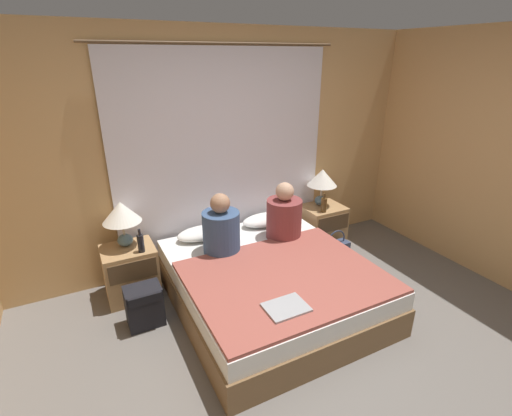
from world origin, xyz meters
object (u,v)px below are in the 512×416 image
object	(u,v)px
lamp_right	(322,180)
person_right_in_bed	(284,216)
bed	(270,284)
handbag_on_floor	(335,250)
nightstand_right	(322,226)
pillow_right	(266,220)
person_left_in_bed	(221,229)
backpack_on_floor	(144,304)
nightstand_left	(131,272)
pillow_left	(203,233)
beer_bottle_on_right_stand	(324,205)
laptop_on_bed	(286,307)
beer_bottle_on_left_stand	(141,243)
lamp_left	(121,215)

from	to	relation	value
lamp_right	person_right_in_bed	world-z (taller)	person_right_in_bed
bed	handbag_on_floor	size ratio (longest dim) A/B	5.23
nightstand_right	pillow_right	world-z (taller)	pillow_right
person_left_in_bed	backpack_on_floor	world-z (taller)	person_left_in_bed
lamp_right	bed	bearing A→B (deg)	-145.19
nightstand_left	pillow_left	distance (m)	0.81
beer_bottle_on_right_stand	laptop_on_bed	distance (m)	1.80
pillow_left	person_right_in_bed	bearing A→B (deg)	-24.82
lamp_right	person_right_in_bed	bearing A→B (deg)	-153.32
beer_bottle_on_left_stand	handbag_on_floor	world-z (taller)	beer_bottle_on_left_stand
lamp_right	person_right_in_bed	size ratio (longest dim) A/B	0.75
lamp_left	backpack_on_floor	bearing A→B (deg)	-87.78
nightstand_right	laptop_on_bed	size ratio (longest dim) A/B	1.66
lamp_right	laptop_on_bed	size ratio (longest dim) A/B	1.42
bed	beer_bottle_on_right_stand	xyz separation A→B (m)	(1.05, 0.60, 0.40)
lamp_left	laptop_on_bed	distance (m)	1.76
nightstand_right	laptop_on_bed	distance (m)	1.96
lamp_left	handbag_on_floor	world-z (taller)	lamp_left
laptop_on_bed	lamp_left	bearing A→B (deg)	122.09
nightstand_right	lamp_left	distance (m)	2.36
bed	beer_bottle_on_right_stand	distance (m)	1.27
nightstand_right	nightstand_left	bearing A→B (deg)	180.00
bed	person_right_in_bed	size ratio (longest dim) A/B	3.18
nightstand_right	pillow_left	world-z (taller)	pillow_left
beer_bottle_on_right_stand	handbag_on_floor	distance (m)	0.55
pillow_right	laptop_on_bed	distance (m)	1.55
nightstand_left	person_left_in_bed	distance (m)	0.98
bed	lamp_left	distance (m)	1.53
nightstand_right	laptop_on_bed	bearing A→B (deg)	-134.73
person_left_in_bed	nightstand_left	bearing A→B (deg)	159.64
nightstand_right	laptop_on_bed	xyz separation A→B (m)	(-1.37, -1.39, 0.21)
nightstand_left	person_right_in_bed	world-z (taller)	person_right_in_bed
pillow_right	beer_bottle_on_right_stand	world-z (taller)	beer_bottle_on_right_stand
nightstand_left	handbag_on_floor	distance (m)	2.27
person_right_in_bed	handbag_on_floor	xyz separation A→B (m)	(0.70, -0.03, -0.56)
pillow_left	handbag_on_floor	size ratio (longest dim) A/B	1.53
person_right_in_bed	handbag_on_floor	bearing A→B (deg)	-2.35
lamp_right	handbag_on_floor	bearing A→B (deg)	-96.79
pillow_right	person_right_in_bed	xyz separation A→B (m)	(0.02, -0.35, 0.18)
nightstand_left	lamp_left	xyz separation A→B (m)	(0.00, 0.07, 0.58)
backpack_on_floor	handbag_on_floor	size ratio (longest dim) A/B	1.02
pillow_right	handbag_on_floor	xyz separation A→B (m)	(0.72, -0.38, -0.38)
pillow_left	person_left_in_bed	distance (m)	0.40
beer_bottle_on_left_stand	nightstand_right	bearing A→B (deg)	3.26
person_left_in_bed	person_right_in_bed	distance (m)	0.70
nightstand_right	lamp_right	world-z (taller)	lamp_right
beer_bottle_on_right_stand	laptop_on_bed	xyz separation A→B (m)	(-1.28, -1.26, -0.14)
nightstand_right	person_left_in_bed	xyz separation A→B (m)	(-1.45, -0.31, 0.41)
nightstand_left	beer_bottle_on_left_stand	xyz separation A→B (m)	(0.11, -0.12, 0.35)
nightstand_left	pillow_left	size ratio (longest dim) A/B	0.94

